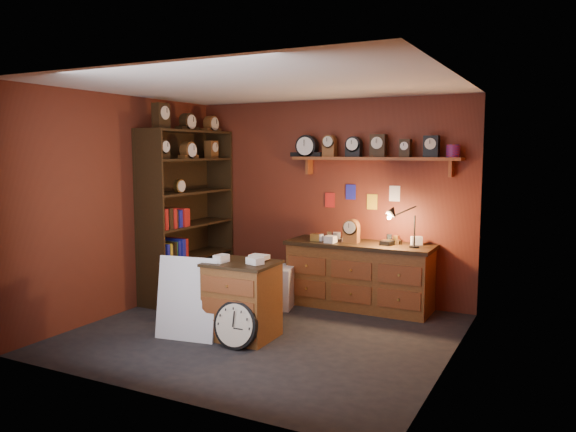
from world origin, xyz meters
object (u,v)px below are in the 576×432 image
at_px(shelving_unit, 185,206).
at_px(big_round_clock, 236,325).
at_px(low_cabinet, 242,297).
at_px(workbench, 360,272).

xyz_separation_m(shelving_unit, big_round_clock, (1.77, -1.52, -1.01)).
xyz_separation_m(low_cabinet, big_round_clock, (0.11, -0.31, -0.21)).
bearing_deg(shelving_unit, big_round_clock, -40.66).
distance_m(workbench, big_round_clock, 2.11).
bearing_deg(workbench, big_round_clock, -106.87).
relative_size(workbench, low_cabinet, 2.04).
bearing_deg(big_round_clock, low_cabinet, 110.04).
xyz_separation_m(shelving_unit, workbench, (2.38, 0.49, -0.78)).
bearing_deg(workbench, low_cabinet, -113.12).
distance_m(shelving_unit, workbench, 2.55).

